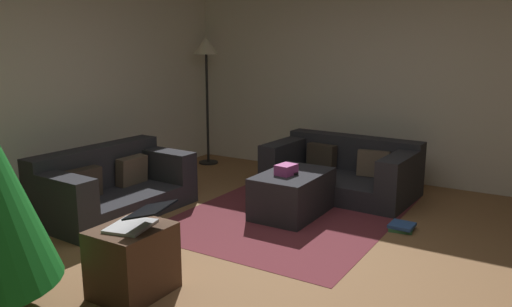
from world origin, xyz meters
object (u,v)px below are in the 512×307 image
object	(u,v)px
tv_remote	(290,173)
book_stack	(402,227)
gift_box	(286,170)
corner_lamp	(206,56)
ottoman	(293,194)
couch_right	(344,171)
laptop	(138,220)
side_table	(133,260)
couch_left	(111,187)

from	to	relation	value
tv_remote	book_stack	bearing A→B (deg)	-95.90
gift_box	corner_lamp	xyz separation A→B (m)	(1.44, 2.07, 1.07)
ottoman	corner_lamp	size ratio (longest dim) A/B	0.50
couch_right	ottoman	xyz separation A→B (m)	(-1.01, 0.15, -0.04)
gift_box	book_stack	bearing A→B (deg)	-78.45
couch_right	corner_lamp	bearing A→B (deg)	-6.15
book_stack	corner_lamp	size ratio (longest dim) A/B	0.15
tv_remote	corner_lamp	world-z (taller)	corner_lamp
tv_remote	laptop	xyz separation A→B (m)	(-2.00, 0.12, 0.10)
side_table	ottoman	bearing A→B (deg)	-4.69
couch_left	tv_remote	bearing A→B (deg)	120.16
ottoman	couch_left	bearing A→B (deg)	119.58
side_table	laptop	distance (m)	0.31
couch_right	ottoman	size ratio (longest dim) A/B	1.89
ottoman	gift_box	world-z (taller)	gift_box
couch_right	gift_box	distance (m)	1.14
tv_remote	side_table	size ratio (longest dim) A/B	0.31
tv_remote	book_stack	xyz separation A→B (m)	(0.21, -1.09, -0.42)
couch_left	gift_box	world-z (taller)	couch_left
gift_box	laptop	bearing A→B (deg)	177.66
couch_left	laptop	size ratio (longest dim) A/B	3.33
tv_remote	book_stack	distance (m)	1.19
tv_remote	ottoman	bearing A→B (deg)	-14.05
laptop	gift_box	bearing A→B (deg)	-2.34
side_table	corner_lamp	bearing A→B (deg)	29.36
tv_remote	gift_box	bearing A→B (deg)	106.98
book_stack	laptop	bearing A→B (deg)	151.39
book_stack	gift_box	bearing A→B (deg)	101.55
couch_right	couch_left	bearing A→B (deg)	49.81
laptop	corner_lamp	world-z (taller)	corner_lamp
couch_left	couch_right	xyz separation A→B (m)	(1.94, -1.79, -0.02)
gift_box	corner_lamp	size ratio (longest dim) A/B	0.11
side_table	laptop	size ratio (longest dim) A/B	1.08
ottoman	book_stack	size ratio (longest dim) A/B	3.29
laptop	book_stack	size ratio (longest dim) A/B	1.76
book_stack	couch_left	bearing A→B (deg)	111.44
book_stack	corner_lamp	xyz separation A→B (m)	(1.21, 3.20, 1.53)
couch_right	book_stack	distance (m)	1.30
laptop	side_table	bearing A→B (deg)	103.80
ottoman	tv_remote	xyz separation A→B (m)	(-0.07, -0.00, 0.23)
couch_right	laptop	world-z (taller)	laptop
laptop	tv_remote	bearing A→B (deg)	-3.30
gift_box	side_table	bearing A→B (deg)	176.00
corner_lamp	gift_box	bearing A→B (deg)	-124.80
corner_lamp	book_stack	bearing A→B (deg)	-110.73
ottoman	laptop	size ratio (longest dim) A/B	1.87
couch_left	laptop	world-z (taller)	same
tv_remote	laptop	bearing A→B (deg)	160.05
tv_remote	side_table	distance (m)	2.04
gift_box	tv_remote	world-z (taller)	gift_box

